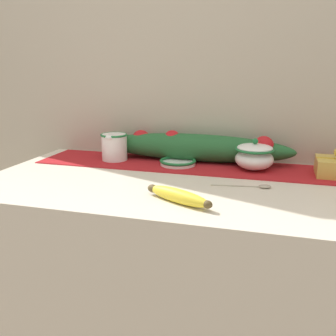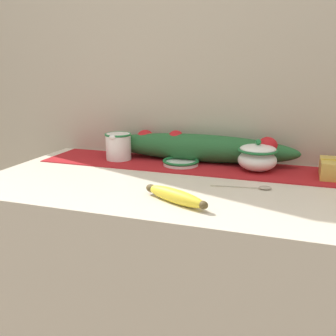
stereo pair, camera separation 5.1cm
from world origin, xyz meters
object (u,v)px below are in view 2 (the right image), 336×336
Objects in this scene: cream_pitcher at (119,145)px; banana at (175,196)px; sugar_bowl at (257,157)px; spoon at (260,187)px; small_dish at (181,162)px.

cream_pitcher reaches higher than banana.
sugar_bowl reaches higher than spoon.
banana is 0.28m from spoon.
banana is at bearing -47.92° from cream_pitcher.
banana is at bearing -144.77° from spoon.
cream_pitcher is 0.58× the size of banana.
banana is (0.35, -0.39, -0.04)m from cream_pitcher.
cream_pitcher reaches higher than spoon.
spoon is at bearing -31.56° from small_dish.
sugar_bowl reaches higher than small_dish.
cream_pitcher is 0.67× the size of spoon.
cream_pitcher is 0.26m from small_dish.
sugar_bowl is at bearing -0.15° from cream_pitcher.
spoon is (0.55, -0.19, -0.05)m from cream_pitcher.
banana is 1.15× the size of spoon.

